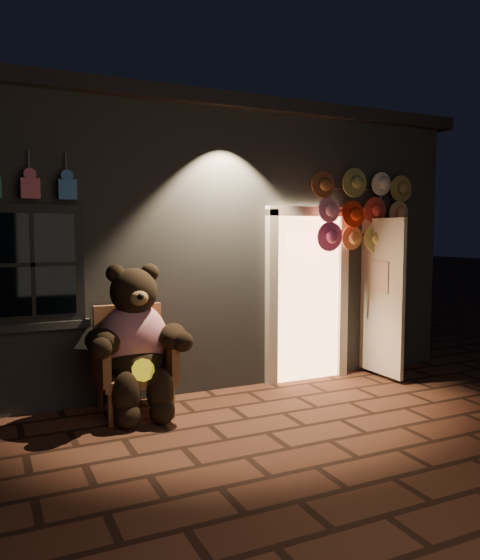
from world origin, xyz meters
TOP-DOWN VIEW (x-y plane):
  - ground at (0.00, 0.00)m, footprint 60.00×60.00m
  - shop_building at (0.00, 3.99)m, footprint 7.30×5.95m
  - wicker_armchair at (-0.97, 1.16)m, footprint 0.78×0.70m
  - teddy_bear at (-0.97, 1.02)m, footprint 1.13×0.88m
  - hat_rack at (2.05, 1.28)m, footprint 1.49×0.22m

SIDE VIEW (x-z plane):
  - ground at x=0.00m, z-range 0.00..0.00m
  - wicker_armchair at x=-0.97m, z-range 0.00..1.10m
  - teddy_bear at x=-0.97m, z-range -0.01..1.55m
  - shop_building at x=0.00m, z-range -0.02..3.49m
  - hat_rack at x=2.05m, z-range 0.82..3.46m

